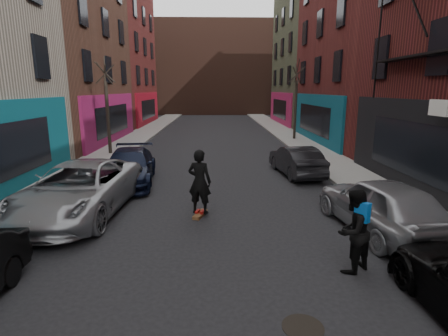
{
  "coord_description": "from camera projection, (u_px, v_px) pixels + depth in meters",
  "views": [
    {
      "loc": [
        0.08,
        -2.75,
        3.87
      ],
      "look_at": [
        0.33,
        7.26,
        1.6
      ],
      "focal_mm": 28.0,
      "sensor_mm": 36.0,
      "label": 1
    }
  ],
  "objects": [
    {
      "name": "tree_left_far",
      "position": [
        107.0,
        98.0,
        20.18
      ],
      "size": [
        2.0,
        2.0,
        6.5
      ],
      "primitive_type": null,
      "color": "black",
      "rests_on": "sidewalk_left"
    },
    {
      "name": "parked_left_far",
      "position": [
        80.0,
        189.0,
        10.94
      ],
      "size": [
        3.08,
        6.0,
        1.62
      ],
      "primitive_type": "imported",
      "rotation": [
        0.0,
        0.0,
        -0.07
      ],
      "color": "#9A9DA3",
      "rests_on": "ground"
    },
    {
      "name": "skateboarder",
      "position": [
        200.0,
        182.0,
        10.66
      ],
      "size": [
        0.84,
        0.68,
        2.01
      ],
      "primitive_type": "imported",
      "rotation": [
        0.0,
        0.0,
        2.83
      ],
      "color": "black",
      "rests_on": "skateboard"
    },
    {
      "name": "skateboard",
      "position": [
        200.0,
        214.0,
        10.89
      ],
      "size": [
        0.45,
        0.83,
        0.1
      ],
      "primitive_type": "cube",
      "rotation": [
        0.0,
        0.0,
        -0.31
      ],
      "color": "brown",
      "rests_on": "ground"
    },
    {
      "name": "parked_right_far",
      "position": [
        382.0,
        205.0,
        9.49
      ],
      "size": [
        2.47,
        4.82,
        1.57
      ],
      "primitive_type": "imported",
      "rotation": [
        0.0,
        0.0,
        3.28
      ],
      "color": "gray",
      "rests_on": "ground"
    },
    {
      "name": "manhole",
      "position": [
        303.0,
        327.0,
        5.79
      ],
      "size": [
        0.93,
        0.93,
        0.01
      ],
      "primitive_type": "cylinder",
      "rotation": [
        0.0,
        0.0,
        -0.42
      ],
      "color": "black",
      "rests_on": "ground"
    },
    {
      "name": "parked_right_end",
      "position": [
        296.0,
        161.0,
        15.98
      ],
      "size": [
        1.92,
        4.22,
        1.34
      ],
      "primitive_type": "imported",
      "rotation": [
        0.0,
        0.0,
        3.27
      ],
      "color": "black",
      "rests_on": "ground"
    },
    {
      "name": "tree_right_far",
      "position": [
        296.0,
        94.0,
        26.3
      ],
      "size": [
        2.0,
        2.0,
        6.8
      ],
      "primitive_type": null,
      "color": "black",
      "rests_on": "sidewalk_right"
    },
    {
      "name": "parked_left_end",
      "position": [
        129.0,
        167.0,
        14.52
      ],
      "size": [
        2.51,
        5.05,
        1.41
      ],
      "primitive_type": "imported",
      "rotation": [
        0.0,
        0.0,
        0.11
      ],
      "color": "black",
      "rests_on": "ground"
    },
    {
      "name": "sidewalk_left",
      "position": [
        148.0,
        131.0,
        32.61
      ],
      "size": [
        2.5,
        84.0,
        0.13
      ],
      "primitive_type": "cube",
      "color": "gray",
      "rests_on": "ground"
    },
    {
      "name": "building_far",
      "position": [
        214.0,
        69.0,
        56.58
      ],
      "size": [
        40.0,
        10.0,
        14.0
      ],
      "primitive_type": "cube",
      "color": "#47281E",
      "rests_on": "ground"
    },
    {
      "name": "sidewalk_right",
      "position": [
        281.0,
        130.0,
        32.92
      ],
      "size": [
        2.5,
        84.0,
        0.13
      ],
      "primitive_type": "cube",
      "color": "gray",
      "rests_on": "ground"
    },
    {
      "name": "pedestrian",
      "position": [
        353.0,
        231.0,
        7.42
      ],
      "size": [
        1.13,
        1.08,
        1.83
      ],
      "rotation": [
        0.0,
        0.0,
        3.75
      ],
      "color": "black",
      "rests_on": "ground"
    }
  ]
}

